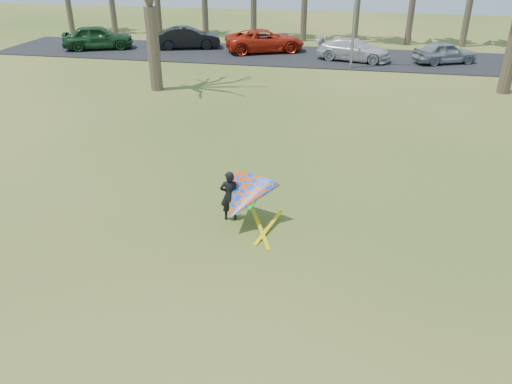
% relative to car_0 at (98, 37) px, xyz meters
% --- Properties ---
extents(ground, '(100.00, 100.00, 0.00)m').
position_rel_car_0_xyz_m(ground, '(16.17, -24.48, -0.90)').
color(ground, '#295713').
rests_on(ground, ground).
extents(parking_strip, '(46.00, 7.00, 0.06)m').
position_rel_car_0_xyz_m(parking_strip, '(16.17, 0.52, -0.87)').
color(parking_strip, black).
rests_on(parking_strip, ground).
extents(car_0, '(5.30, 3.71, 1.68)m').
position_rel_car_0_xyz_m(car_0, '(0.00, 0.00, 0.00)').
color(car_0, '#1A431E').
rests_on(car_0, parking_strip).
extents(car_1, '(4.88, 2.92, 1.52)m').
position_rel_car_0_xyz_m(car_1, '(6.32, 1.50, -0.08)').
color(car_1, black).
rests_on(car_1, parking_strip).
extents(car_2, '(6.09, 4.61, 1.54)m').
position_rel_car_0_xyz_m(car_2, '(12.03, 1.39, -0.07)').
color(car_2, red).
rests_on(car_2, parking_strip).
extents(car_3, '(5.09, 2.93, 1.39)m').
position_rel_car_0_xyz_m(car_3, '(18.23, -0.27, -0.14)').
color(car_3, silver).
rests_on(car_3, parking_strip).
extents(car_4, '(4.29, 3.11, 1.36)m').
position_rel_car_0_xyz_m(car_4, '(24.00, 0.03, -0.16)').
color(car_4, '#8E949A').
rests_on(car_4, parking_strip).
extents(kite_flyer, '(2.13, 2.39, 2.02)m').
position_rel_car_0_xyz_m(kite_flyer, '(15.77, -22.40, -0.06)').
color(kite_flyer, black).
rests_on(kite_flyer, ground).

